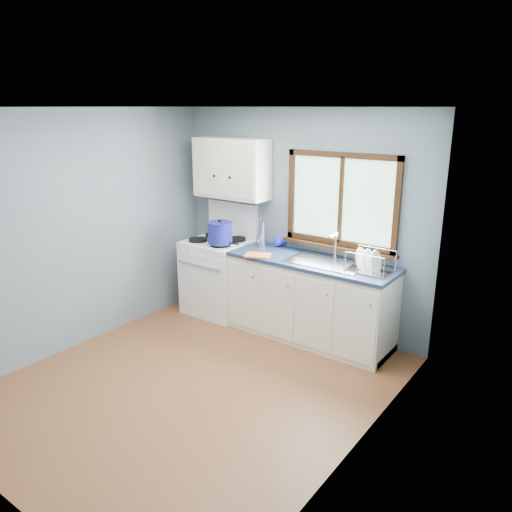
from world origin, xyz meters
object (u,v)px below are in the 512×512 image
Objects in this scene: gas_range at (219,274)px; dish_rack at (369,265)px; skillet at (221,242)px; utensil_crock at (262,241)px; sink at (326,268)px; stockpot at (220,232)px; thermos at (262,234)px; base_cabinets at (310,304)px.

dish_rack is (1.96, 0.03, 0.49)m from gas_range.
skillet is 0.48m from utensil_crock.
sink is 2.42× the size of stockpot.
thermos is 1.40m from dish_rack.
sink is 2.90× the size of thermos.
base_cabinets is 5.32× the size of stockpot.
utensil_crock is at bearing 13.61° from gas_range.
utensil_crock is (0.39, 0.29, -0.10)m from stockpot.
dish_rack is at bearing -4.24° from utensil_crock.
stockpot reaches higher than sink.
skillet is 0.88× the size of dish_rack.
skillet is 1.09× the size of stockpot.
base_cabinets is 0.48m from sink.
sink reaches higher than thermos.
utensil_crock is 1.40m from dish_rack.
gas_range is 1.53m from sink.
gas_range is 0.82m from thermos.
skillet is 1.78m from dish_rack.
dish_rack is (0.48, 0.01, 0.12)m from sink.
dish_rack reaches higher than base_cabinets.
base_cabinets is at bearing 179.87° from sink.
thermos is at bearing 16.07° from utensil_crock.
utensil_crock is at bearing 170.95° from base_cabinets.
gas_range is 3.17× the size of dish_rack.
gas_range reaches higher than thermos.
gas_range is 0.74× the size of base_cabinets.
sink is 1.96× the size of dish_rack.
sink is at bearing -7.44° from thermos.
base_cabinets is (1.31, 0.02, -0.08)m from gas_range.
skillet is at bearing -23.36° from stockpot.
base_cabinets is 6.39× the size of thermos.
gas_range reaches higher than utensil_crock.
base_cabinets is 0.95m from utensil_crock.
gas_range is 3.60× the size of skillet.
utensil_crock reaches higher than thermos.
thermos is at bearing 172.56° from sink.
skillet is at bearing -170.50° from base_cabinets.
sink is at bearing -7.33° from utensil_crock.
base_cabinets is 0.99m from thermos.
base_cabinets is 1.33m from stockpot.
stockpot is 0.50m from utensil_crock.
gas_range is at bearing -179.29° from sink.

